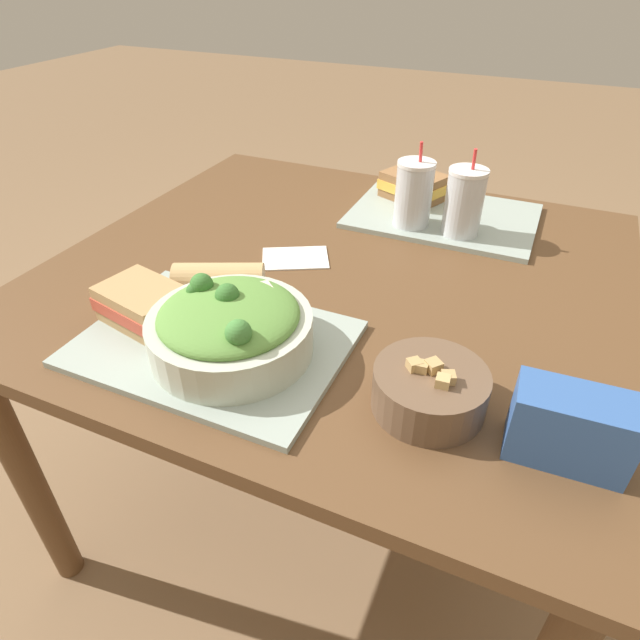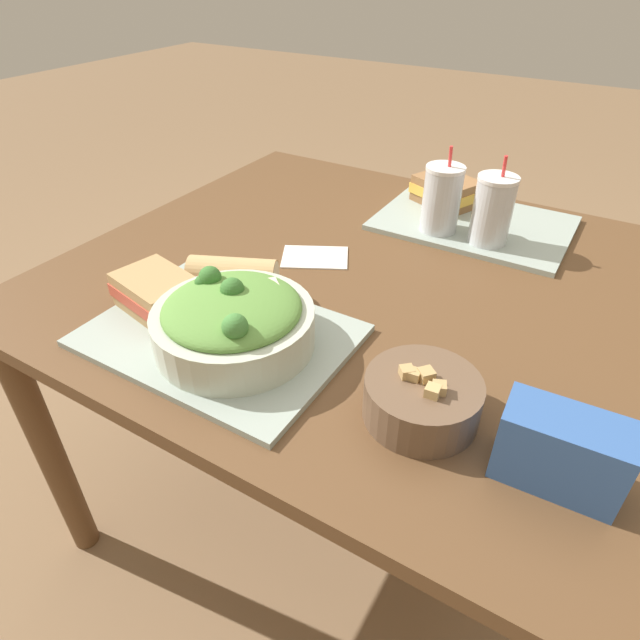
{
  "view_description": "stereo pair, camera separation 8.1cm",
  "coord_description": "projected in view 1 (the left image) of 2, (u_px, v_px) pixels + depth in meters",
  "views": [
    {
      "loc": [
        0.36,
        -0.89,
        1.28
      ],
      "look_at": [
        0.09,
        -0.29,
        0.81
      ],
      "focal_mm": 30.0,
      "sensor_mm": 36.0,
      "label": 1
    },
    {
      "loc": [
        0.43,
        -0.85,
        1.28
      ],
      "look_at": [
        0.09,
        -0.29,
        0.81
      ],
      "focal_mm": 30.0,
      "sensor_mm": 36.0,
      "label": 2
    }
  ],
  "objects": [
    {
      "name": "dining_table",
      "position": [
        337.0,
        306.0,
        1.15
      ],
      "size": [
        1.15,
        1.07,
        0.73
      ],
      "color": "brown",
      "rests_on": "ground_plane"
    },
    {
      "name": "ground_plane",
      "position": [
        333.0,
        491.0,
        1.52
      ],
      "size": [
        12.0,
        12.0,
        0.0
      ],
      "primitive_type": "plane",
      "color": "#846647"
    },
    {
      "name": "drink_cup_dark",
      "position": [
        413.0,
        196.0,
        1.2
      ],
      "size": [
        0.08,
        0.08,
        0.19
      ],
      "color": "silver",
      "rests_on": "tray_far"
    },
    {
      "name": "tray_far",
      "position": [
        443.0,
        216.0,
        1.29
      ],
      "size": [
        0.43,
        0.31,
        0.01
      ],
      "color": "#99A89E",
      "rests_on": "dining_table"
    },
    {
      "name": "baguette_near",
      "position": [
        221.0,
        282.0,
        0.97
      ],
      "size": [
        0.18,
        0.13,
        0.07
      ],
      "rotation": [
        0.0,
        0.0,
        1.99
      ],
      "color": "tan",
      "rests_on": "tray_near"
    },
    {
      "name": "tray_near",
      "position": [
        214.0,
        343.0,
        0.88
      ],
      "size": [
        0.43,
        0.31,
        0.01
      ],
      "color": "#99A89E",
      "rests_on": "dining_table"
    },
    {
      "name": "chip_bag",
      "position": [
        571.0,
        428.0,
        0.67
      ],
      "size": [
        0.15,
        0.08,
        0.1
      ],
      "rotation": [
        0.0,
        0.0,
        0.04
      ],
      "color": "#335BA3",
      "rests_on": "dining_table"
    },
    {
      "name": "salad_bowl",
      "position": [
        230.0,
        327.0,
        0.83
      ],
      "size": [
        0.26,
        0.26,
        0.11
      ],
      "color": "beige",
      "rests_on": "tray_near"
    },
    {
      "name": "drink_cup_red",
      "position": [
        464.0,
        204.0,
        1.16
      ],
      "size": [
        0.08,
        0.08,
        0.19
      ],
      "color": "silver",
      "rests_on": "tray_far"
    },
    {
      "name": "sandwich_far",
      "position": [
        414.0,
        186.0,
        1.35
      ],
      "size": [
        0.18,
        0.16,
        0.06
      ],
      "rotation": [
        0.0,
        0.0,
        -0.4
      ],
      "color": "olive",
      "rests_on": "tray_far"
    },
    {
      "name": "sandwich_near",
      "position": [
        143.0,
        304.0,
        0.91
      ],
      "size": [
        0.17,
        0.13,
        0.06
      ],
      "rotation": [
        0.0,
        0.0,
        -0.21
      ],
      "color": "tan",
      "rests_on": "tray_near"
    },
    {
      "name": "soup_bowl",
      "position": [
        430.0,
        388.0,
        0.75
      ],
      "size": [
        0.16,
        0.16,
        0.08
      ],
      "color": "brown",
      "rests_on": "dining_table"
    },
    {
      "name": "napkin_folded",
      "position": [
        296.0,
        258.0,
        1.13
      ],
      "size": [
        0.17,
        0.15,
        0.0
      ],
      "color": "white",
      "rests_on": "dining_table"
    }
  ]
}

